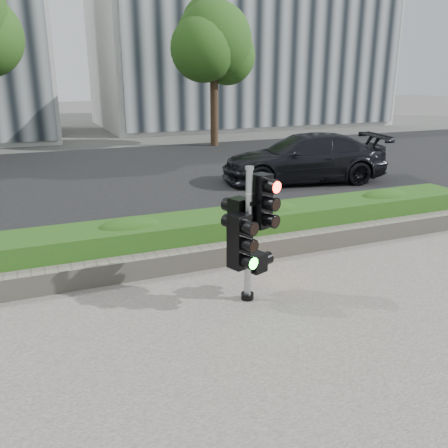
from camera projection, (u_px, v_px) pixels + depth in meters
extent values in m
plane|color=#51514C|center=(261.00, 317.00, 6.41)|extent=(120.00, 120.00, 0.00)
cube|color=#9E9389|center=(390.00, 441.00, 4.21)|extent=(16.00, 11.00, 0.03)
cube|color=black|center=(119.00, 177.00, 15.20)|extent=(60.00, 13.00, 0.02)
cube|color=gray|center=(187.00, 241.00, 9.16)|extent=(60.00, 0.25, 0.12)
cube|color=gray|center=(210.00, 256.00, 8.02)|extent=(12.00, 0.32, 0.34)
cube|color=#3E8127|center=(197.00, 235.00, 8.54)|extent=(12.00, 1.00, 0.68)
cube|color=#B7B7B2|center=(238.00, 29.00, 30.68)|extent=(18.00, 10.00, 12.00)
cylinder|color=black|center=(214.00, 106.00, 21.54)|extent=(0.36, 0.36, 3.58)
sphere|color=#184E16|center=(214.00, 40.00, 20.70)|extent=(3.33, 3.33, 3.33)
sphere|color=#184E16|center=(227.00, 56.00, 21.46)|extent=(2.56, 2.56, 2.56)
sphere|color=#184E16|center=(203.00, 49.00, 20.24)|extent=(2.82, 2.82, 2.82)
sphere|color=#184E16|center=(208.00, 23.00, 21.03)|extent=(2.30, 2.30, 2.30)
cylinder|color=black|center=(247.00, 296.00, 6.84)|extent=(0.18, 0.18, 0.09)
cylinder|color=gray|center=(248.00, 237.00, 6.57)|extent=(0.10, 0.10, 1.90)
cylinder|color=gray|center=(249.00, 168.00, 6.28)|extent=(0.12, 0.12, 0.05)
cube|color=#FF1107|center=(261.00, 201.00, 6.55)|extent=(0.31, 0.31, 0.76)
cube|color=#14E51E|center=(239.00, 241.00, 6.42)|extent=(0.31, 0.31, 0.76)
cube|color=black|center=(239.00, 216.00, 6.66)|extent=(0.31, 0.31, 0.52)
cube|color=orange|center=(256.00, 262.00, 6.86)|extent=(0.31, 0.31, 0.28)
imported|color=black|center=(304.00, 158.00, 14.34)|extent=(5.27, 3.00, 1.44)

